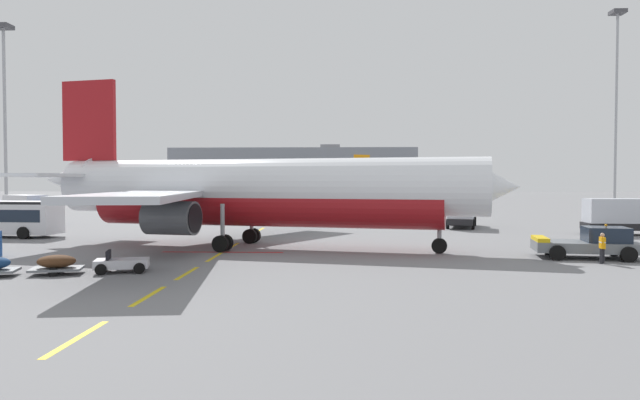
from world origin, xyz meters
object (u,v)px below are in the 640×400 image
ground_power_truck (462,211)px  apron_light_mast_far (616,90)px  airliner_mid_left (312,188)px  fuel_service_truck (29,209)px  baggage_train (57,264)px  ground_crew_worker (602,246)px  airliner_foreground (257,191)px  pushback_tug (591,243)px  catering_truck (624,216)px  apron_light_mast_near (5,98)px

ground_power_truck → apron_light_mast_far: 35.42m
airliner_mid_left → fuel_service_truck: size_ratio=3.79×
baggage_train → ground_crew_worker: (28.83, 4.80, 0.47)m
fuel_service_truck → apron_light_mast_far: 74.46m
apron_light_mast_far → airliner_mid_left: bearing=141.5°
baggage_train → ground_crew_worker: size_ratio=5.00×
airliner_foreground → ground_power_truck: (17.94, 17.91, -2.30)m
airliner_foreground → apron_light_mast_far: 58.71m
pushback_tug → airliner_mid_left: 79.49m
airliner_mid_left → baggage_train: airliner_mid_left is taller
fuel_service_truck → baggage_train: bearing=-58.5°
pushback_tug → ground_power_truck: 22.64m
airliner_mid_left → ground_power_truck: bearing=-71.8°
catering_truck → apron_light_mast_far: (12.23, 27.48, 15.22)m
catering_truck → ground_power_truck: same height
pushback_tug → baggage_train: 30.02m
pushback_tug → apron_light_mast_near: 64.19m
catering_truck → ground_power_truck: 14.37m
ground_power_truck → fuel_service_truck: bearing=176.2°
airliner_mid_left → apron_light_mast_far: size_ratio=1.01×
catering_truck → apron_light_mast_near: apron_light_mast_near is taller
airliner_foreground → pushback_tug: bearing=-12.2°
catering_truck → ground_crew_worker: 20.13m
fuel_service_truck → ground_crew_worker: bearing=-29.7°
apron_light_mast_near → apron_light_mast_far: (76.46, 12.14, 2.39)m
airliner_mid_left → baggage_train: (-8.32, -83.75, -2.76)m
airliner_foreground → ground_crew_worker: airliner_foreground is taller
catering_truck → ground_crew_worker: bearing=-119.2°
ground_power_truck → ground_crew_worker: ground_power_truck is taller
catering_truck → apron_light_mast_near: size_ratio=0.31×
pushback_tug → fuel_service_truck: fuel_service_truck is taller
ground_power_truck → baggage_train: (-26.18, -29.52, -1.12)m
catering_truck → ground_crew_worker: catering_truck is taller
apron_light_mast_near → baggage_train: bearing=-55.8°
airliner_foreground → ground_power_truck: size_ratio=4.69×
airliner_mid_left → baggage_train: bearing=-95.7°
airliner_foreground → airliner_mid_left: 72.15m
airliner_foreground → pushback_tug: airliner_foreground is taller
catering_truck → baggage_train: (-38.64, -22.37, -1.12)m
airliner_mid_left → ground_crew_worker: bearing=-75.4°
pushback_tug → baggage_train: (-29.17, -7.09, -0.38)m
pushback_tug → ground_power_truck: size_ratio=0.86×
apron_light_mast_far → ground_crew_worker: bearing=-116.1°
airliner_foreground → fuel_service_truck: bearing=143.3°
fuel_service_truck → ground_power_truck: bearing=-3.8°
fuel_service_truck → airliner_mid_left: bearing=61.1°
airliner_mid_left → ground_crew_worker: (20.51, -78.95, -2.29)m
fuel_service_truck → pushback_tug: bearing=-27.5°
pushback_tug → apron_light_mast_near: bearing=150.8°
ground_power_truck → apron_light_mast_near: apron_light_mast_near is taller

